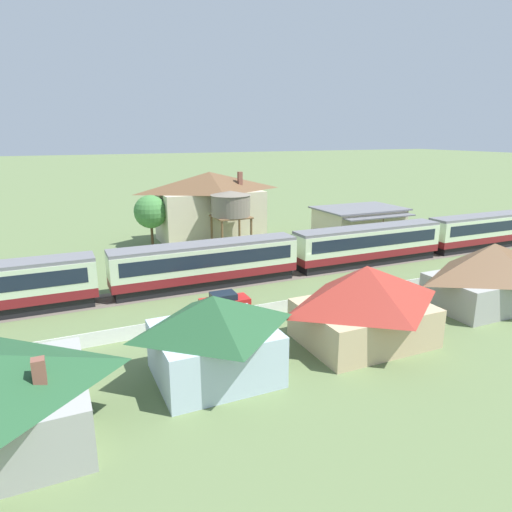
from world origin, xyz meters
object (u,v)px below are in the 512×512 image
at_px(passenger_train, 296,252).
at_px(water_tower, 231,204).
at_px(station_building, 359,222).
at_px(yard_tree_1, 151,212).
at_px(station_house_brown_roof, 210,205).
at_px(cottage_red_roof, 365,303).
at_px(parked_car_red, 224,301).
at_px(cottage_dark_green_roof_2, 214,335).
at_px(cottage_brown_roof, 491,274).

distance_m(passenger_train, water_tower, 13.04).
bearing_deg(station_building, water_tower, 177.30).
bearing_deg(water_tower, yard_tree_1, 149.66).
bearing_deg(station_building, station_house_brown_roof, 159.16).
bearing_deg(station_house_brown_roof, cottage_red_roof, -91.20).
height_order(water_tower, parked_car_red, water_tower).
xyz_separation_m(station_house_brown_roof, cottage_dark_green_roof_2, (-11.79, -34.96, -2.08)).
distance_m(water_tower, yard_tree_1, 10.24).
height_order(parked_car_red, yard_tree_1, yard_tree_1).
height_order(station_house_brown_roof, cottage_red_roof, station_house_brown_roof).
xyz_separation_m(passenger_train, cottage_dark_green_roof_2, (-14.58, -16.12, 0.30)).
distance_m(station_building, cottage_red_roof, 33.85).
bearing_deg(cottage_red_roof, yard_tree_1, 102.80).
bearing_deg(station_building, cottage_brown_roof, -103.20).
relative_size(cottage_dark_green_roof_2, parked_car_red, 1.79).
bearing_deg(parked_car_red, water_tower, 68.64).
height_order(cottage_dark_green_roof_2, yard_tree_1, yard_tree_1).
xyz_separation_m(passenger_train, station_building, (16.46, 11.50, -0.24)).
distance_m(station_house_brown_roof, yard_tree_1, 8.40).
distance_m(passenger_train, cottage_brown_roof, 17.90).
height_order(cottage_red_roof, parked_car_red, cottage_red_roof).
height_order(station_house_brown_roof, cottage_brown_roof, station_house_brown_roof).
xyz_separation_m(station_building, cottage_brown_roof, (-6.12, -26.11, 0.69)).
relative_size(passenger_train, cottage_brown_roof, 7.02).
xyz_separation_m(water_tower, cottage_red_roof, (-1.21, -28.20, -2.85)).
relative_size(water_tower, cottage_brown_roof, 0.69).
height_order(station_house_brown_roof, cottage_dark_green_roof_2, station_house_brown_roof).
relative_size(passenger_train, cottage_red_roof, 8.08).
height_order(station_building, yard_tree_1, yard_tree_1).
height_order(water_tower, yard_tree_1, water_tower).
xyz_separation_m(water_tower, cottage_brown_roof, (12.64, -27.00, -2.89)).
relative_size(station_building, water_tower, 1.60).
height_order(passenger_train, yard_tree_1, yard_tree_1).
distance_m(cottage_brown_roof, yard_tree_1, 38.67).
distance_m(station_house_brown_roof, cottage_dark_green_roof_2, 36.95).
bearing_deg(parked_car_red, cottage_red_roof, -54.18).
relative_size(cottage_dark_green_roof_2, cottage_brown_roof, 0.69).
xyz_separation_m(passenger_train, cottage_red_roof, (-3.51, -15.82, 0.49)).
xyz_separation_m(station_building, cottage_red_roof, (-19.98, -27.32, 0.73)).
xyz_separation_m(cottage_dark_green_roof_2, parked_car_red, (4.43, 10.13, -2.03)).
distance_m(cottage_red_roof, yard_tree_1, 34.24).
height_order(station_house_brown_roof, yard_tree_1, station_house_brown_roof).
xyz_separation_m(station_house_brown_roof, parked_car_red, (-7.36, -24.83, -4.10)).
bearing_deg(yard_tree_1, passenger_train, -57.68).
relative_size(station_house_brown_roof, yard_tree_1, 2.18).
distance_m(cottage_dark_green_roof_2, cottage_red_roof, 11.07).
xyz_separation_m(station_building, station_house_brown_roof, (-19.25, 7.33, 2.62)).
xyz_separation_m(station_house_brown_roof, water_tower, (0.48, -6.44, 0.96)).
bearing_deg(station_house_brown_roof, cottage_brown_roof, -68.57).
bearing_deg(cottage_red_roof, cottage_dark_green_roof_2, -178.41).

